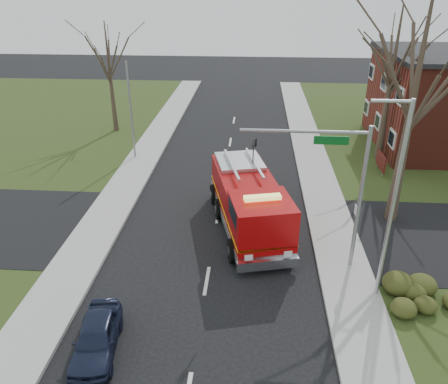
{
  "coord_description": "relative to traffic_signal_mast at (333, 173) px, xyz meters",
  "views": [
    {
      "loc": [
        1.86,
        -15.44,
        12.1
      ],
      "look_at": [
        0.42,
        4.86,
        2.0
      ],
      "focal_mm": 35.0,
      "sensor_mm": 36.0,
      "label": 1
    }
  ],
  "objects": [
    {
      "name": "fire_engine",
      "position": [
        -3.46,
        3.01,
        -3.22
      ],
      "size": [
        4.67,
        8.6,
        3.29
      ],
      "rotation": [
        0.0,
        0.0,
        0.23
      ],
      "color": "#A60708",
      "rests_on": "ground"
    },
    {
      "name": "hedge_corner",
      "position": [
        3.79,
        -2.5,
        -4.13
      ],
      "size": [
        2.8,
        2.0,
        0.9
      ],
      "primitive_type": "ellipsoid",
      "color": "#323814",
      "rests_on": "lawn_right"
    },
    {
      "name": "ground",
      "position": [
        -5.21,
        -1.5,
        -4.71
      ],
      "size": [
        120.0,
        120.0,
        0.0
      ],
      "primitive_type": "plane",
      "color": "black",
      "rests_on": "ground"
    },
    {
      "name": "sidewalk_right",
      "position": [
        0.99,
        -1.5,
        -4.63
      ],
      "size": [
        2.4,
        80.0,
        0.15
      ],
      "primitive_type": "cube",
      "color": "#9B9A95",
      "rests_on": "ground"
    },
    {
      "name": "utility_pole_far",
      "position": [
        -12.01,
        12.5,
        -1.21
      ],
      "size": [
        0.14,
        0.14,
        7.0
      ],
      "primitive_type": "cylinder",
      "color": "gray",
      "rests_on": "ground"
    },
    {
      "name": "traffic_signal_mast",
      "position": [
        0.0,
        0.0,
        0.0
      ],
      "size": [
        5.29,
        0.18,
        6.8
      ],
      "color": "gray",
      "rests_on": "ground"
    },
    {
      "name": "health_center_sign",
      "position": [
        5.29,
        11.0,
        -3.83
      ],
      "size": [
        0.12,
        2.0,
        1.4
      ],
      "color": "#511713",
      "rests_on": "ground"
    },
    {
      "name": "parked_car_maroon",
      "position": [
        -8.68,
        -5.74,
        -4.09
      ],
      "size": [
        1.89,
        3.77,
        1.23
      ],
      "primitive_type": "imported",
      "rotation": [
        0.0,
        0.0,
        0.12
      ],
      "color": "#181E35",
      "rests_on": "ground"
    },
    {
      "name": "bare_tree_far",
      "position": [
        5.79,
        13.5,
        1.78
      ],
      "size": [
        5.25,
        5.25,
        10.5
      ],
      "color": "#34271E",
      "rests_on": "ground"
    },
    {
      "name": "bare_tree_near",
      "position": [
        4.29,
        4.5,
        2.71
      ],
      "size": [
        6.0,
        6.0,
        12.0
      ],
      "color": "#34271E",
      "rests_on": "ground"
    },
    {
      "name": "streetlight_pole",
      "position": [
        1.93,
        -2.0,
        -0.16
      ],
      "size": [
        1.48,
        0.16,
        8.4
      ],
      "color": "#B7BABF",
      "rests_on": "ground"
    },
    {
      "name": "sidewalk_left",
      "position": [
        -11.41,
        -1.5,
        -4.63
      ],
      "size": [
        2.4,
        80.0,
        0.15
      ],
      "primitive_type": "cube",
      "color": "#9B9A95",
      "rests_on": "ground"
    },
    {
      "name": "bare_tree_left",
      "position": [
        -15.21,
        18.5,
        0.86
      ],
      "size": [
        4.5,
        4.5,
        9.0
      ],
      "color": "#34271E",
      "rests_on": "ground"
    }
  ]
}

